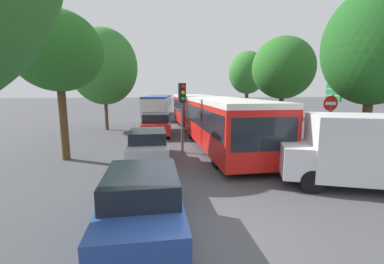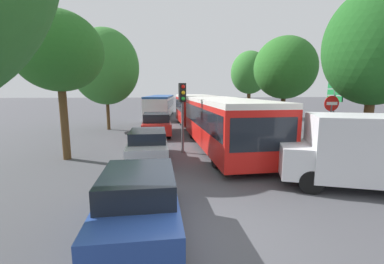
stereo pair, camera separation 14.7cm
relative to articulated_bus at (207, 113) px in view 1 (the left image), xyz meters
name	(u,v)px [view 1 (the left image)]	position (x,y,z in m)	size (l,w,h in m)	color
ground_plane	(214,234)	(-1.78, -11.82, -1.52)	(200.00, 200.00, 0.00)	#47474C
articulated_bus	(207,113)	(0.00, 0.00, 0.00)	(3.69, 17.90, 2.64)	red
city_bus_rear	(158,104)	(-3.51, 13.48, -0.13)	(3.27, 11.30, 2.40)	silver
queued_car_blue	(143,200)	(-3.31, -11.44, -0.84)	(1.81, 3.96, 1.35)	#284799
queued_car_silver	(148,145)	(-3.54, -5.68, -0.84)	(1.81, 3.94, 1.35)	#B7BABF
queued_car_red	(155,124)	(-3.45, 0.72, -0.76)	(2.03, 4.43, 1.51)	#B21E19
white_van	(371,149)	(3.63, -9.68, -0.28)	(5.36, 3.41, 2.31)	silver
traffic_light	(182,102)	(-1.94, -4.48, 0.98)	(0.37, 0.39, 3.40)	#56595E
no_entry_sign	(329,116)	(4.79, -5.79, 0.35)	(0.70, 0.08, 2.82)	#56595E
direction_sign_post	(333,100)	(6.08, -4.07, 1.04)	(0.17, 1.40, 3.60)	#56595E
tree_left_mid	(58,54)	(-7.20, -5.22, 3.06)	(3.68, 3.68, 6.37)	#51381E
tree_left_far	(104,67)	(-7.29, 3.53, 3.27)	(4.98, 4.98, 7.63)	#51381E
tree_right_near	(374,47)	(6.37, -6.13, 3.40)	(4.30, 4.30, 7.48)	#51381E
tree_right_mid	(283,68)	(6.19, 2.23, 3.18)	(4.64, 4.64, 7.04)	#51381E
tree_right_far	(247,73)	(6.43, 11.51, 3.43)	(4.13, 4.13, 7.32)	#51381E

